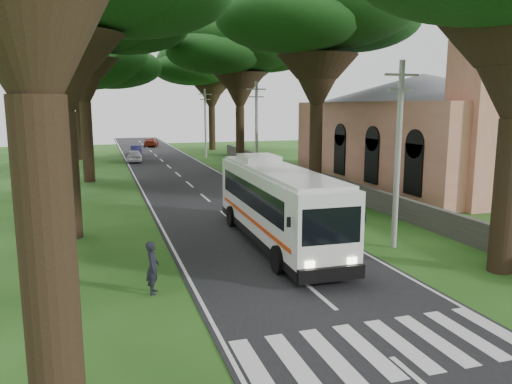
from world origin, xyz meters
The scene contains 18 objects.
ground centered at (0.00, 0.00, 0.00)m, with size 140.00×140.00×0.00m, color #204915.
road centered at (0.00, 25.00, 0.01)m, with size 8.00×120.00×0.04m, color black.
crosswalk centered at (0.00, -2.00, 0.00)m, with size 8.00×3.00×0.01m, color silver.
property_wall centered at (9.00, 24.00, 0.60)m, with size 0.35×50.00×1.20m, color #383533.
church centered at (17.86, 21.55, 4.91)m, with size 14.00×24.00×11.60m.
pole_near centered at (5.50, 6.00, 4.18)m, with size 1.60×0.24×8.00m.
pole_mid centered at (5.50, 26.00, 4.18)m, with size 1.60×0.24×8.00m.
pole_far centered at (5.50, 46.00, 4.18)m, with size 1.60×0.24×8.00m.
tree_l_midb centered at (-7.50, 30.00, 13.00)m, with size 14.54×14.54×16.23m.
tree_l_far centered at (-8.50, 48.00, 11.00)m, with size 15.96×15.96×14.45m.
tree_r_mida centered at (8.00, 20.00, 12.45)m, with size 13.52×13.52×15.50m.
tree_r_midb centered at (7.50, 38.00, 12.19)m, with size 14.05×14.05×15.32m.
tree_r_far centered at (8.50, 56.00, 11.88)m, with size 14.70×14.70×15.12m.
coach_bus centered at (0.80, 8.16, 1.85)m, with size 2.98×11.71×3.43m.
distant_car_a centered at (-3.00, 43.16, 0.71)m, with size 1.60×3.98×1.36m, color #AAA9AE.
distant_car_b centered at (-2.31, 50.43, 0.64)m, with size 1.29×3.71×1.22m, color navy.
distant_car_c centered at (0.80, 63.50, 0.66)m, with size 1.77×4.36×1.26m, color maroon.
pedestrian centered at (-5.14, 3.66, 0.88)m, with size 0.64×0.42×1.77m, color black.
Camera 1 is at (-6.62, -12.37, 6.17)m, focal length 35.00 mm.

